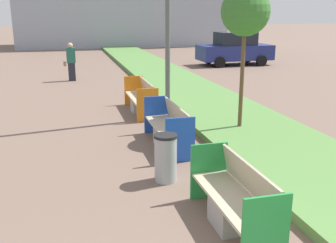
% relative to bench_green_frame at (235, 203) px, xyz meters
% --- Properties ---
extents(planter_grass_strip, '(2.80, 120.00, 0.18)m').
position_rel_bench_green_frame_xyz_m(planter_grass_strip, '(2.26, 8.88, -0.27)').
color(planter_grass_strip, '#568442').
rests_on(planter_grass_strip, ground).
extents(bench_green_frame, '(0.65, 1.96, 0.94)m').
position_rel_bench_green_frame_xyz_m(bench_green_frame, '(0.00, 0.00, 0.00)').
color(bench_green_frame, '#9E9B96').
rests_on(bench_green_frame, ground).
extents(bench_blue_frame, '(0.65, 2.17, 0.94)m').
position_rel_bench_green_frame_xyz_m(bench_blue_frame, '(0.00, 3.67, 0.01)').
color(bench_blue_frame, '#9E9B96').
rests_on(bench_blue_frame, ground).
extents(bench_orange_frame, '(0.65, 2.27, 0.94)m').
position_rel_bench_green_frame_xyz_m(bench_orange_frame, '(0.00, 6.91, 0.01)').
color(bench_orange_frame, '#9E9B96').
rests_on(bench_orange_frame, ground).
extents(litter_bin, '(0.42, 0.42, 0.88)m').
position_rel_bench_green_frame_xyz_m(litter_bin, '(-0.55, 1.78, 0.08)').
color(litter_bin, '#9EA0A5').
rests_on(litter_bin, ground).
extents(sapling_tree_near, '(1.16, 1.16, 3.57)m').
position_rel_bench_green_frame_xyz_m(sapling_tree_near, '(2.00, 4.16, 2.59)').
color(sapling_tree_near, brown).
rests_on(sapling_tree_near, ground).
extents(pedestrian_walking, '(0.53, 0.24, 1.67)m').
position_rel_bench_green_frame_xyz_m(pedestrian_walking, '(-1.91, 13.27, 0.48)').
color(pedestrian_walking, '#232633').
rests_on(pedestrian_walking, ground).
extents(parked_car_distant, '(4.22, 2.00, 1.86)m').
position_rel_bench_green_frame_xyz_m(parked_car_distant, '(7.32, 16.43, 0.55)').
color(parked_car_distant, navy).
rests_on(parked_car_distant, ground).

